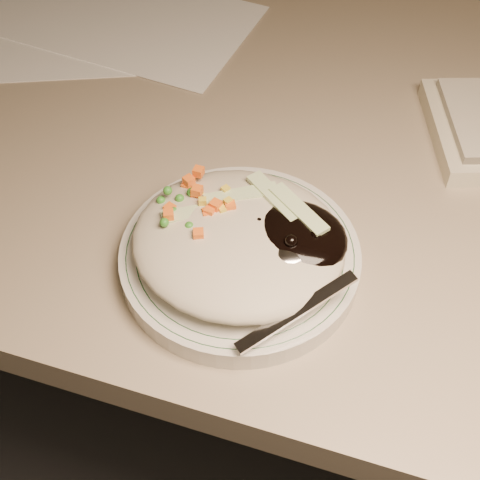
% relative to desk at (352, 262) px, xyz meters
% --- Properties ---
extents(desk, '(1.40, 0.70, 0.74)m').
position_rel_desk_xyz_m(desk, '(0.00, 0.00, 0.00)').
color(desk, gray).
rests_on(desk, ground).
extents(plate, '(0.22, 0.22, 0.02)m').
position_rel_desk_xyz_m(plate, '(-0.09, -0.20, 0.21)').
color(plate, silver).
rests_on(plate, desk).
extents(plate_rim, '(0.21, 0.21, 0.00)m').
position_rel_desk_xyz_m(plate_rim, '(-0.09, -0.20, 0.22)').
color(plate_rim, '#144723').
rests_on(plate_rim, plate).
extents(meal, '(0.21, 0.19, 0.05)m').
position_rel_desk_xyz_m(meal, '(-0.09, -0.20, 0.24)').
color(meal, '#B4AB92').
rests_on(meal, plate).
extents(papers, '(0.44, 0.33, 0.00)m').
position_rel_desk_xyz_m(papers, '(-0.40, 0.12, 0.20)').
color(papers, white).
rests_on(papers, desk).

